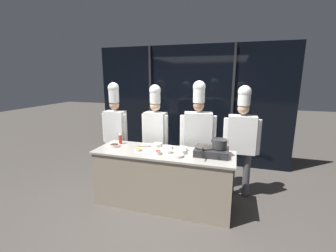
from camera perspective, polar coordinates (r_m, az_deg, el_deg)
The scene contains 21 objects.
ground_plane at distance 3.85m, azimuth -1.15°, elevation -19.04°, with size 24.00×24.00×0.00m, color #47423D.
window_wall_back at distance 5.23m, azimuth 5.50°, elevation 5.15°, with size 4.46×0.09×2.70m.
demo_counter at distance 3.64m, azimuth -1.18°, elevation -13.08°, with size 2.16×0.71×0.88m.
portable_stove at distance 3.37m, azimuth 11.00°, elevation -6.37°, with size 0.48×0.39×0.11m.
frying_pan at distance 3.35m, azimuth 9.15°, elevation -5.00°, with size 0.28×0.48×0.04m.
stock_pot at distance 3.32m, azimuth 13.01°, elevation -4.37°, with size 0.24×0.21×0.14m.
squeeze_bottle_chili at distance 3.93m, azimuth -12.01°, elevation -3.09°, with size 0.06×0.06×0.20m.
prep_bowl_rice at distance 3.51m, azimuth 3.65°, elevation -5.77°, with size 0.16×0.16×0.05m.
prep_bowl_onion at distance 3.61m, azimuth -0.22°, elevation -5.37°, with size 0.16×0.16×0.04m.
prep_bowl_chili_flakes at distance 3.35m, azimuth -2.55°, elevation -6.66°, with size 0.10×0.10×0.05m.
prep_bowl_carrots at distance 3.53m, azimuth -7.54°, elevation -5.92°, with size 0.10×0.10×0.03m.
prep_bowl_soy_glaze at distance 3.80m, azimuth -13.44°, elevation -4.78°, with size 0.17×0.17×0.04m.
prep_bowl_chicken at distance 3.73m, azimuth -2.73°, elevation -4.70°, with size 0.16×0.16×0.05m.
prep_bowl_ginger at distance 3.25m, azimuth 2.53°, elevation -7.44°, with size 0.16×0.16×0.04m.
prep_bowl_garlic at distance 3.40m, azimuth 0.11°, elevation -6.40°, with size 0.12×0.12×0.05m.
prep_bowl_noodles at distance 3.38m, azimuth 3.92°, elevation -6.51°, with size 0.10×0.10×0.05m.
serving_spoon_slotted at distance 3.73m, azimuth -5.26°, elevation -5.08°, with size 0.21×0.10×0.02m.
chef_head at distance 4.40m, azimuth -13.24°, elevation 0.23°, with size 0.52×0.22×1.91m.
chef_sous at distance 4.13m, azimuth -3.20°, elevation -0.38°, with size 0.52×0.24×1.87m.
chef_line at distance 3.91m, azimuth 7.61°, elevation -1.23°, with size 0.61×0.33×1.95m.
chef_pastry at distance 3.87m, azimuth 18.18°, elevation -2.19°, with size 0.59×0.24×1.88m.
Camera 1 is at (1.02, -3.12, 2.01)m, focal length 24.00 mm.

